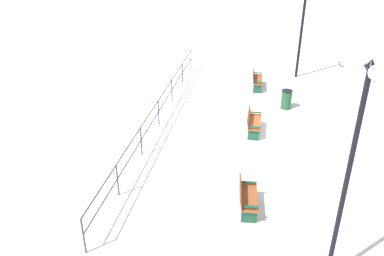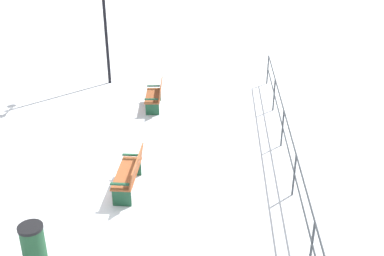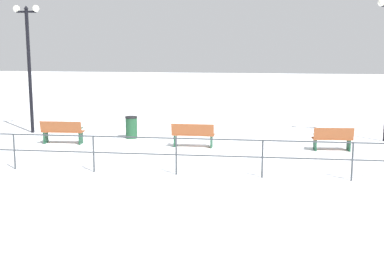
# 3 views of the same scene
# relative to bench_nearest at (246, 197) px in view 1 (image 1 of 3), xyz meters

# --- Properties ---
(ground_plane) EXTENTS (80.00, 80.00, 0.00)m
(ground_plane) POSITION_rel_bench_nearest_xyz_m (0.08, 4.92, -0.44)
(ground_plane) COLOR white
(ground_plane) RESTS_ON ground
(bench_nearest) EXTENTS (0.64, 1.41, 0.85)m
(bench_nearest) POSITION_rel_bench_nearest_xyz_m (0.00, 0.00, 0.00)
(bench_nearest) COLOR brown
(bench_nearest) RESTS_ON ground
(bench_second) EXTENTS (0.56, 1.54, 0.89)m
(bench_second) POSITION_rel_bench_nearest_xyz_m (-0.03, 4.92, 0.03)
(bench_second) COLOR brown
(bench_second) RESTS_ON ground
(bench_third) EXTENTS (0.53, 1.57, 0.88)m
(bench_third) POSITION_rel_bench_nearest_xyz_m (-0.07, 9.83, 0.04)
(bench_third) COLOR brown
(bench_third) RESTS_ON ground
(lamppost_near) EXTENTS (0.27, 1.10, 5.33)m
(lamppost_near) POSITION_rel_bench_nearest_xyz_m (2.03, -2.23, 3.29)
(lamppost_near) COLOR black
(lamppost_near) RESTS_ON ground
(lamppost_middle) EXTENTS (0.28, 1.09, 5.21)m
(lamppost_middle) POSITION_rel_bench_nearest_xyz_m (2.03, 11.96, 2.96)
(lamppost_middle) COLOR black
(lamppost_middle) RESTS_ON ground
(waterfront_railing) EXTENTS (0.05, 14.83, 1.10)m
(waterfront_railing) POSITION_rel_bench_nearest_xyz_m (-3.86, 4.92, 0.31)
(waterfront_railing) COLOR #383D42
(waterfront_railing) RESTS_ON ground
(trash_bin) EXTENTS (0.47, 0.47, 0.87)m
(trash_bin) POSITION_rel_bench_nearest_xyz_m (1.35, 7.55, 0.00)
(trash_bin) COLOR #1E4C2D
(trash_bin) RESTS_ON ground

